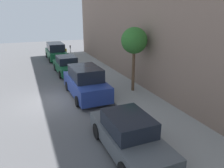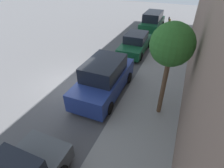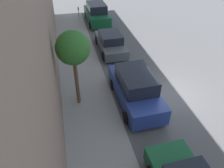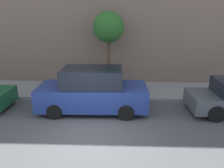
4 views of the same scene
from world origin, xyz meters
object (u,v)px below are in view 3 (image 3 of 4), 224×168
at_px(parked_suv_third, 135,89).
at_px(parked_sedan_second, 111,43).
at_px(parked_suv_nearest, 97,14).
at_px(street_tree, 73,49).
at_px(parking_meter_near, 79,12).

bearing_deg(parked_suv_third, parked_sedan_second, -90.74).
xyz_separation_m(parked_suv_nearest, parked_sedan_second, (0.06, 6.52, -0.21)).
bearing_deg(street_tree, parked_sedan_second, -118.69).
xyz_separation_m(parked_suv_nearest, parked_suv_third, (0.15, 13.03, 0.00)).
height_order(parked_sedan_second, parked_suv_third, parked_suv_third).
relative_size(parked_sedan_second, street_tree, 1.06).
relative_size(parked_sedan_second, parking_meter_near, 3.38).
relative_size(parked_suv_nearest, street_tree, 1.13).
distance_m(parking_meter_near, street_tree, 13.71).
bearing_deg(parked_suv_third, street_tree, -10.06).
height_order(parking_meter_near, street_tree, street_tree).
relative_size(parked_suv_nearest, parked_sedan_second, 1.07).
height_order(parked_suv_nearest, parked_suv_third, same).
height_order(parked_suv_nearest, parking_meter_near, parked_suv_nearest).
height_order(parked_suv_nearest, street_tree, street_tree).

